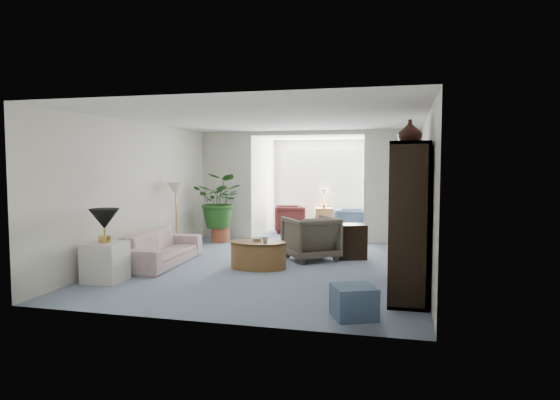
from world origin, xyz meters
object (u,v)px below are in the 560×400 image
(sofa, at_px, (161,248))
(end_table, at_px, (105,262))
(framed_picture, at_px, (424,167))
(floor_lamp, at_px, (176,189))
(table_lamp, at_px, (104,219))
(entertainment_cabinet, at_px, (409,219))
(coffee_table, at_px, (258,255))
(side_table_dark, at_px, (351,241))
(cabinet_urn, at_px, (410,132))
(coffee_cup, at_px, (265,240))
(sunroom_chair_maroon, at_px, (290,219))
(sunroom_chair_blue, at_px, (349,222))
(wingback_chair, at_px, (311,238))
(sunroom_table, at_px, (324,219))
(plant_pot, at_px, (220,235))
(ottoman, at_px, (354,302))
(coffee_bowl, at_px, (257,239))

(sofa, relative_size, end_table, 3.36)
(framed_picture, relative_size, floor_lamp, 1.39)
(sofa, distance_m, table_lamp, 1.51)
(sofa, height_order, entertainment_cabinet, entertainment_cabinet)
(coffee_table, distance_m, side_table_dark, 1.89)
(end_table, distance_m, cabinet_urn, 4.85)
(end_table, height_order, coffee_cup, end_table)
(sofa, distance_m, sunroom_chair_maroon, 4.61)
(framed_picture, distance_m, sunroom_chair_blue, 4.77)
(framed_picture, relative_size, wingback_chair, 0.57)
(table_lamp, height_order, wingback_chair, table_lamp)
(floor_lamp, relative_size, sunroom_table, 0.62)
(sunroom_chair_maroon, height_order, sunroom_table, sunroom_chair_maroon)
(plant_pot, xyz_separation_m, sunroom_chair_blue, (2.69, 1.82, 0.16))
(coffee_table, relative_size, cabinet_urn, 2.63)
(entertainment_cabinet, height_order, cabinet_urn, cabinet_urn)
(sunroom_chair_blue, bearing_deg, coffee_cup, 157.20)
(coffee_table, relative_size, plant_pot, 2.37)
(ottoman, distance_m, plant_pot, 5.91)
(sofa, height_order, ottoman, sofa)
(table_lamp, distance_m, coffee_table, 2.52)
(wingback_chair, bearing_deg, table_lamp, 5.96)
(table_lamp, distance_m, ottoman, 3.92)
(side_table_dark, xyz_separation_m, plant_pot, (-3.05, 1.24, -0.16))
(cabinet_urn, relative_size, sunroom_table, 0.62)
(end_table, relative_size, coffee_table, 0.62)
(coffee_table, xyz_separation_m, cabinet_urn, (2.42, -0.49, 1.97))
(coffee_bowl, relative_size, entertainment_cabinet, 0.10)
(floor_lamp, bearing_deg, coffee_cup, -29.52)
(floor_lamp, relative_size, plant_pot, 0.90)
(sofa, distance_m, entertainment_cabinet, 4.30)
(wingback_chair, height_order, cabinet_urn, cabinet_urn)
(plant_pot, bearing_deg, cabinet_urn, -36.31)
(cabinet_urn, bearing_deg, plant_pot, 143.69)
(coffee_cup, distance_m, sunroom_chair_maroon, 4.46)
(wingback_chair, xyz_separation_m, sunroom_chair_maroon, (-1.17, 3.37, -0.05))
(table_lamp, height_order, coffee_table, table_lamp)
(floor_lamp, relative_size, side_table_dark, 0.56)
(framed_picture, distance_m, table_lamp, 4.88)
(sofa, distance_m, end_table, 1.36)
(entertainment_cabinet, relative_size, plant_pot, 5.04)
(table_lamp, relative_size, plant_pot, 1.10)
(sofa, relative_size, sunroom_chair_maroon, 2.55)
(side_table_dark, bearing_deg, coffee_table, -138.60)
(end_table, distance_m, entertainment_cabinet, 4.43)
(wingback_chair, bearing_deg, sunroom_table, -120.57)
(cabinet_urn, distance_m, sunroom_chair_blue, 5.34)
(side_table_dark, relative_size, sunroom_chair_blue, 0.90)
(sunroom_chair_blue, xyz_separation_m, sunroom_table, (-0.75, 0.75, -0.03))
(wingback_chair, bearing_deg, sunroom_chair_blue, -132.00)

